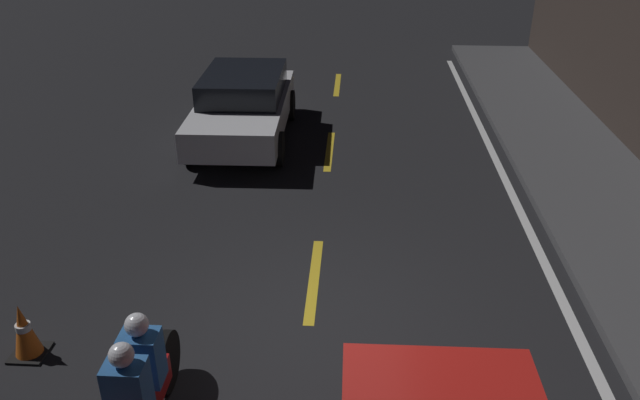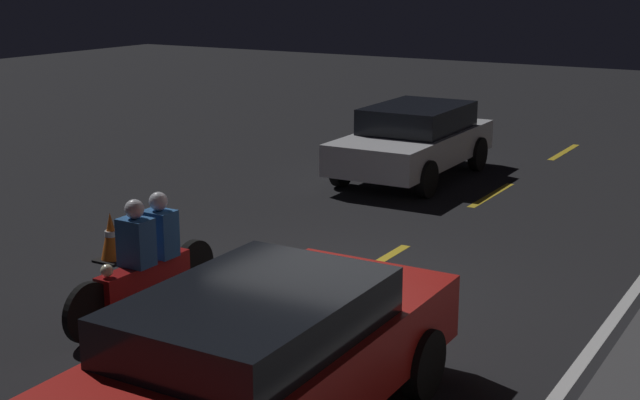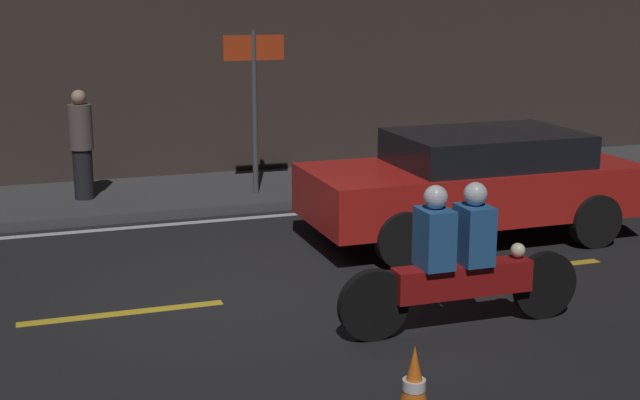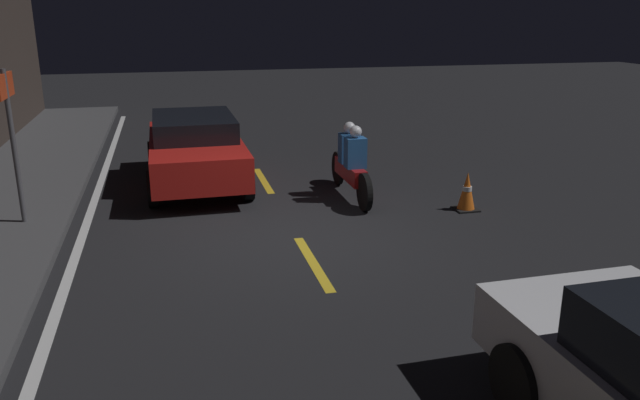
{
  "view_description": "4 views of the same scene",
  "coord_description": "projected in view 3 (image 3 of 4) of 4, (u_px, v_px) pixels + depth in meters",
  "views": [
    {
      "loc": [
        6.04,
        0.51,
        4.88
      ],
      "look_at": [
        -1.08,
        0.08,
        1.18
      ],
      "focal_mm": 35.0,
      "sensor_mm": 36.0,
      "label": 1
    },
    {
      "loc": [
        9.2,
        5.25,
        3.85
      ],
      "look_at": [
        0.44,
        0.0,
        1.22
      ],
      "focal_mm": 50.0,
      "sensor_mm": 36.0,
      "label": 2
    },
    {
      "loc": [
        -1.79,
        -8.46,
        3.12
      ],
      "look_at": [
        0.92,
        -0.4,
        1.1
      ],
      "focal_mm": 50.0,
      "sensor_mm": 36.0,
      "label": 3
    },
    {
      "loc": [
        -8.84,
        1.82,
        3.38
      ],
      "look_at": [
        -1.15,
        -0.06,
        0.96
      ],
      "focal_mm": 35.0,
      "sensor_mm": 36.0,
      "label": 4
    }
  ],
  "objects": [
    {
      "name": "traffic_cone_near",
      "position": [
        414.0,
        392.0,
        6.3
      ],
      "size": [
        0.4,
        0.4,
        0.69
      ],
      "color": "black",
      "rests_on": "ground"
    },
    {
      "name": "taxi_red",
      "position": [
        473.0,
        181.0,
        11.24
      ],
      "size": [
        4.18,
        1.91,
        1.37
      ],
      "rotation": [
        0.0,
        0.0,
        3.15
      ],
      "color": "red",
      "rests_on": "ground"
    },
    {
      "name": "raised_curb",
      "position": [
        155.0,
        197.0,
        13.39
      ],
      "size": [
        28.0,
        2.38,
        0.14
      ],
      "color": "#424244",
      "rests_on": "ground"
    },
    {
      "name": "motorcycle",
      "position": [
        457.0,
        263.0,
        8.22
      ],
      "size": [
        2.44,
        0.36,
        1.4
      ],
      "rotation": [
        0.0,
        0.0,
        -0.0
      ],
      "color": "black",
      "rests_on": "ground"
    },
    {
      "name": "pedestrian",
      "position": [
        82.0,
        144.0,
        12.8
      ],
      "size": [
        0.34,
        0.34,
        1.58
      ],
      "color": "black",
      "rests_on": "raised_curb"
    },
    {
      "name": "lane_solid_kerb",
      "position": [
        170.0,
        224.0,
        12.08
      ],
      "size": [
        25.2,
        0.14,
        0.01
      ],
      "color": "silver",
      "rests_on": "ground"
    },
    {
      "name": "lane_dash_c",
      "position": [
        123.0,
        313.0,
        8.77
      ],
      "size": [
        2.0,
        0.14,
        0.01
      ],
      "color": "gold",
      "rests_on": "ground"
    },
    {
      "name": "ground_plane",
      "position": [
        222.0,
        302.0,
        9.08
      ],
      "size": [
        56.0,
        56.0,
        0.0
      ],
      "primitive_type": "plane",
      "color": "black"
    },
    {
      "name": "shop_sign",
      "position": [
        254.0,
        80.0,
        12.94
      ],
      "size": [
        0.9,
        0.08,
        2.4
      ],
      "color": "#4C4C51",
      "rests_on": "raised_curb"
    },
    {
      "name": "building_front",
      "position": [
        135.0,
        8.0,
        13.99
      ],
      "size": [
        28.0,
        0.3,
        5.64
      ],
      "color": "#382D28",
      "rests_on": "ground"
    },
    {
      "name": "lane_dash_d",
      "position": [
        523.0,
        269.0,
        10.16
      ],
      "size": [
        2.0,
        0.14,
        0.01
      ],
      "color": "gold",
      "rests_on": "ground"
    }
  ]
}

